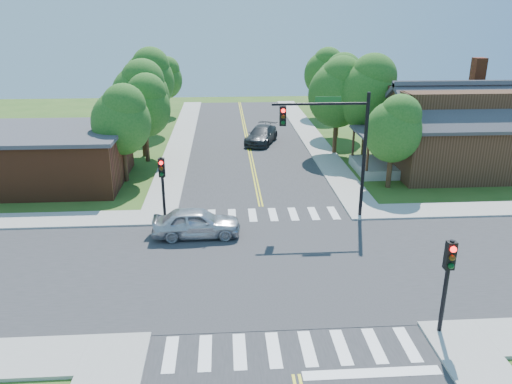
{
  "coord_description": "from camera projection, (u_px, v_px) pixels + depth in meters",
  "views": [
    {
      "loc": [
        -2.19,
        -20.7,
        11.2
      ],
      "look_at": [
        -0.53,
        4.17,
        2.2
      ],
      "focal_mm": 35.0,
      "sensor_mm": 36.0,
      "label": 1
    }
  ],
  "objects": [
    {
      "name": "sidewalk_ne",
      "position": [
        453.0,
        163.0,
        39.17
      ],
      "size": [
        40.0,
        40.0,
        0.14
      ],
      "color": "#9E9B93",
      "rests_on": "ground"
    },
    {
      "name": "crosswalk_south",
      "position": [
        291.0,
        349.0,
        17.53
      ],
      "size": [
        8.85,
        2.0,
        0.01
      ],
      "color": "white",
      "rests_on": "ground"
    },
    {
      "name": "tree_e_d",
      "position": [
        325.0,
        71.0,
        55.11
      ],
      "size": [
        4.52,
        4.3,
        7.69
      ],
      "color": "#382314",
      "rests_on": "ground"
    },
    {
      "name": "stop_bar",
      "position": [
        372.0,
        374.0,
        16.38
      ],
      "size": [
        4.6,
        0.45,
        0.09
      ],
      "primitive_type": "cube",
      "color": "white",
      "rests_on": "ground"
    },
    {
      "name": "centerline",
      "position": [
        273.0,
        265.0,
        23.35
      ],
      "size": [
        0.3,
        90.0,
        0.01
      ],
      "color": "yellow",
      "rests_on": "ground"
    },
    {
      "name": "signal_pole_se",
      "position": [
        448.0,
        270.0,
        17.53
      ],
      "size": [
        0.34,
        0.42,
        3.8
      ],
      "color": "black",
      "rests_on": "ground"
    },
    {
      "name": "tree_e_c",
      "position": [
        340.0,
        82.0,
        46.05
      ],
      "size": [
        4.6,
        4.37,
        7.82
      ],
      "color": "#382314",
      "rests_on": "ground"
    },
    {
      "name": "ground",
      "position": [
        273.0,
        266.0,
        23.36
      ],
      "size": [
        100.0,
        100.0,
        0.0
      ],
      "primitive_type": "plane",
      "color": "#31561A",
      "rests_on": "ground"
    },
    {
      "name": "sidewalk_nw",
      "position": [
        42.0,
        171.0,
        37.19
      ],
      "size": [
        40.0,
        40.0,
        0.14
      ],
      "color": "#9E9B93",
      "rests_on": "ground"
    },
    {
      "name": "road_ns",
      "position": [
        273.0,
        266.0,
        23.35
      ],
      "size": [
        10.0,
        90.0,
        0.04
      ],
      "primitive_type": "cube",
      "color": "#2D2D30",
      "rests_on": "ground"
    },
    {
      "name": "tree_w_d",
      "position": [
        165.0,
        77.0,
        56.13
      ],
      "size": [
        3.91,
        3.71,
        6.64
      ],
      "color": "#382314",
      "rests_on": "ground"
    },
    {
      "name": "signal_pole_nw",
      "position": [
        162.0,
        178.0,
        27.34
      ],
      "size": [
        0.34,
        0.42,
        3.8
      ],
      "color": "black",
      "rests_on": "ground"
    },
    {
      "name": "tree_w_b",
      "position": [
        141.0,
        93.0,
        39.51
      ],
      "size": [
        4.63,
        4.4,
        7.87
      ],
      "color": "#382314",
      "rests_on": "ground"
    },
    {
      "name": "tree_house",
      "position": [
        339.0,
        91.0,
        40.02
      ],
      "size": [
        4.73,
        4.49,
        8.04
      ],
      "color": "#382314",
      "rests_on": "ground"
    },
    {
      "name": "tree_e_b",
      "position": [
        369.0,
        90.0,
        38.9
      ],
      "size": [
        4.9,
        4.66,
        8.33
      ],
      "color": "#382314",
      "rests_on": "ground"
    },
    {
      "name": "tree_w_a",
      "position": [
        122.0,
        118.0,
        33.64
      ],
      "size": [
        4.01,
        3.81,
        6.83
      ],
      "color": "#382314",
      "rests_on": "ground"
    },
    {
      "name": "signal_mast_ne",
      "position": [
        335.0,
        136.0,
        27.2
      ],
      "size": [
        5.3,
        0.42,
        7.2
      ],
      "color": "black",
      "rests_on": "ground"
    },
    {
      "name": "intersection_patch",
      "position": [
        273.0,
        266.0,
        23.36
      ],
      "size": [
        10.2,
        10.2,
        0.06
      ],
      "primitive_type": "cube",
      "color": "#2D2D30",
      "rests_on": "ground"
    },
    {
      "name": "car_dgrey",
      "position": [
        261.0,
        135.0,
        44.94
      ],
      "size": [
        5.39,
        6.54,
        1.51
      ],
      "primitive_type": "imported",
      "rotation": [
        0.0,
        0.0,
        -0.34
      ],
      "color": "#2F3234",
      "rests_on": "ground"
    },
    {
      "name": "road_ew",
      "position": [
        273.0,
        265.0,
        23.35
      ],
      "size": [
        90.0,
        10.0,
        0.04
      ],
      "primitive_type": "cube",
      "color": "#2D2D30",
      "rests_on": "ground"
    },
    {
      "name": "building_nw",
      "position": [
        49.0,
        156.0,
        34.22
      ],
      "size": [
        10.4,
        8.4,
        3.73
      ],
      "color": "brown",
      "rests_on": "ground"
    },
    {
      "name": "tree_w_c",
      "position": [
        149.0,
        77.0,
        47.31
      ],
      "size": [
        4.84,
        4.6,
        8.23
      ],
      "color": "#382314",
      "rests_on": "ground"
    },
    {
      "name": "tree_e_a",
      "position": [
        395.0,
        127.0,
        32.45
      ],
      "size": [
        3.72,
        3.54,
        6.33
      ],
      "color": "#382314",
      "rests_on": "ground"
    },
    {
      "name": "crosswalk_north",
      "position": [
        263.0,
        215.0,
        29.16
      ],
      "size": [
        8.85,
        2.0,
        0.01
      ],
      "color": "white",
      "rests_on": "ground"
    },
    {
      "name": "house_ne",
      "position": [
        460.0,
        126.0,
        36.54
      ],
      "size": [
        13.05,
        8.8,
        7.11
      ],
      "color": "#362113",
      "rests_on": "ground"
    },
    {
      "name": "tree_bldg",
      "position": [
        145.0,
        104.0,
        38.25
      ],
      "size": [
        4.09,
        3.89,
        6.95
      ],
      "color": "#382314",
      "rests_on": "ground"
    },
    {
      "name": "car_silver",
      "position": [
        196.0,
        223.0,
        26.15
      ],
      "size": [
        1.99,
        4.65,
        1.56
      ],
      "primitive_type": "imported",
      "rotation": [
        0.0,
        0.0,
        1.59
      ],
      "color": "silver",
      "rests_on": "ground"
    }
  ]
}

